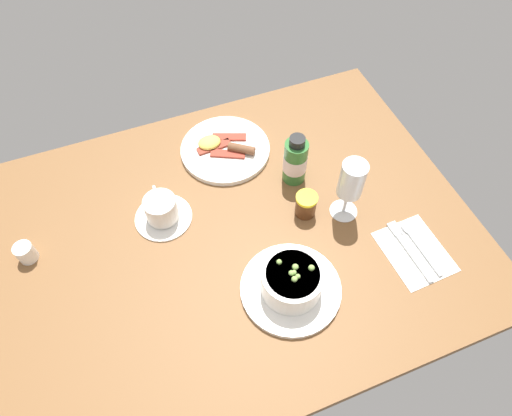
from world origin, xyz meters
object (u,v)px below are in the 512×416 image
object	(u,v)px
porridge_bowl	(292,283)
coffee_cup	(162,210)
jam_jar	(306,205)
sauce_bottle_green	(295,161)
wine_glass	(351,182)
cutlery_setting	(414,249)
breakfast_plate	(225,149)
creamer_jug	(26,252)

from	to	relation	value
porridge_bowl	coffee_cup	xyz separation A→B (cm)	(-20.63, 28.15, -0.57)
jam_jar	sauce_bottle_green	xyz separation A→B (cm)	(1.84, 10.79, 3.26)
coffee_cup	wine_glass	world-z (taller)	wine_glass
cutlery_setting	breakfast_plate	xyz separation A→B (cm)	(-30.22, 44.01, 0.68)
wine_glass	breakfast_plate	xyz separation A→B (cm)	(-20.28, 28.59, -10.45)
wine_glass	creamer_jug	bearing A→B (deg)	168.60
porridge_bowl	coffee_cup	world-z (taller)	porridge_bowl
coffee_cup	sauce_bottle_green	size ratio (longest dim) A/B	0.95
porridge_bowl	jam_jar	distance (cm)	20.70
jam_jar	creamer_jug	bearing A→B (deg)	169.77
creamer_jug	jam_jar	size ratio (longest dim) A/B	0.82
cutlery_setting	creamer_jug	world-z (taller)	creamer_jug
porridge_bowl	sauce_bottle_green	size ratio (longest dim) A/B	1.52
coffee_cup	breakfast_plate	distance (cm)	25.30
sauce_bottle_green	creamer_jug	bearing A→B (deg)	179.51
coffee_cup	breakfast_plate	xyz separation A→B (cm)	(20.53, 14.63, -2.13)
creamer_jug	wine_glass	world-z (taller)	wine_glass
sauce_bottle_green	breakfast_plate	distance (cm)	20.58
creamer_jug	breakfast_plate	distance (cm)	53.27
jam_jar	breakfast_plate	size ratio (longest dim) A/B	0.26
cutlery_setting	coffee_cup	distance (cm)	58.71
creamer_jug	sauce_bottle_green	bearing A→B (deg)	-0.49
sauce_bottle_green	wine_glass	bearing A→B (deg)	-63.39
coffee_cup	sauce_bottle_green	bearing A→B (deg)	-0.13
porridge_bowl	wine_glass	distance (cm)	25.86
creamer_jug	porridge_bowl	bearing A→B (deg)	-29.10
creamer_jug	breakfast_plate	bearing A→B (deg)	15.41
wine_glass	sauce_bottle_green	world-z (taller)	wine_glass
sauce_bottle_green	breakfast_plate	bearing A→B (deg)	132.18
cutlery_setting	creamer_jug	bearing A→B (deg)	159.89
creamer_jug	jam_jar	xyz separation A→B (cm)	(62.81, -11.34, 0.79)
sauce_bottle_green	breakfast_plate	world-z (taller)	sauce_bottle_green
wine_glass	sauce_bottle_green	distance (cm)	16.31
cutlery_setting	wine_glass	world-z (taller)	wine_glass
porridge_bowl	cutlery_setting	bearing A→B (deg)	-2.34
porridge_bowl	jam_jar	bearing A→B (deg)	56.64
porridge_bowl	coffee_cup	size ratio (longest dim) A/B	1.60
wine_glass	coffee_cup	bearing A→B (deg)	161.11
cutlery_setting	wine_glass	size ratio (longest dim) A/B	1.01
cutlery_setting	jam_jar	xyz separation A→B (cm)	(-18.74, 18.51, 2.87)
cutlery_setting	coffee_cup	bearing A→B (deg)	149.93
wine_glass	sauce_bottle_green	size ratio (longest dim) A/B	1.18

